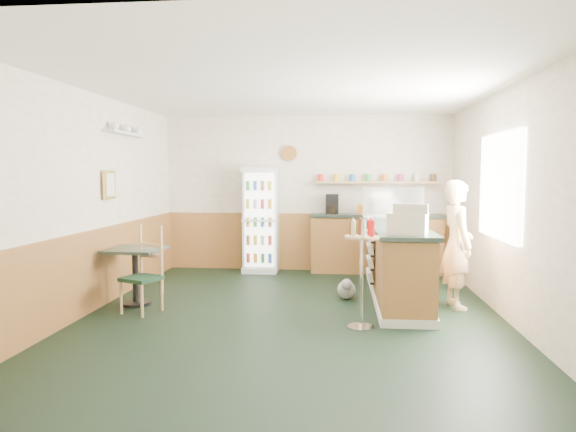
# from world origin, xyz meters

# --- Properties ---
(ground) EXTENTS (6.00, 6.00, 0.00)m
(ground) POSITION_xyz_m (0.00, 0.00, 0.00)
(ground) COLOR black
(ground) RESTS_ON ground
(room_envelope) EXTENTS (5.04, 6.02, 2.72)m
(room_envelope) POSITION_xyz_m (-0.23, 0.73, 1.52)
(room_envelope) COLOR #F3E4CF
(room_envelope) RESTS_ON ground
(service_counter) EXTENTS (0.68, 3.01, 1.01)m
(service_counter) POSITION_xyz_m (1.35, 1.07, 0.46)
(service_counter) COLOR #AB7537
(service_counter) RESTS_ON ground
(back_counter) EXTENTS (2.24, 0.42, 1.69)m
(back_counter) POSITION_xyz_m (1.19, 2.80, 0.55)
(back_counter) COLOR #AB7537
(back_counter) RESTS_ON ground
(drinks_fridge) EXTENTS (0.60, 0.52, 1.80)m
(drinks_fridge) POSITION_xyz_m (-0.78, 2.74, 0.90)
(drinks_fridge) COLOR silver
(drinks_fridge) RESTS_ON ground
(display_case) EXTENTS (0.86, 0.45, 0.49)m
(display_case) POSITION_xyz_m (1.35, 1.67, 1.25)
(display_case) COLOR silver
(display_case) RESTS_ON service_counter
(cash_register) EXTENTS (0.52, 0.53, 0.24)m
(cash_register) POSITION_xyz_m (1.35, -0.07, 1.13)
(cash_register) COLOR beige
(cash_register) RESTS_ON service_counter
(shopkeeper) EXTENTS (0.47, 0.59, 1.62)m
(shopkeeper) POSITION_xyz_m (2.05, 0.59, 0.81)
(shopkeeper) COLOR tan
(shopkeeper) RESTS_ON ground
(condiment_stand) EXTENTS (0.38, 0.38, 1.19)m
(condiment_stand) POSITION_xyz_m (0.81, -0.42, 0.77)
(condiment_stand) COLOR silver
(condiment_stand) RESTS_ON ground
(newspaper_rack) EXTENTS (0.09, 0.45, 0.89)m
(newspaper_rack) POSITION_xyz_m (0.99, 0.96, 0.67)
(newspaper_rack) COLOR black
(newspaper_rack) RESTS_ON ground
(cafe_table) EXTENTS (0.70, 0.70, 0.74)m
(cafe_table) POSITION_xyz_m (-2.05, 0.32, 0.52)
(cafe_table) COLOR black
(cafe_table) RESTS_ON ground
(cafe_chair) EXTENTS (0.52, 0.52, 1.06)m
(cafe_chair) POSITION_xyz_m (-1.82, 0.04, 0.55)
(cafe_chair) COLOR black
(cafe_chair) RESTS_ON ground
(dog_doorstop) EXTENTS (0.25, 0.32, 0.30)m
(dog_doorstop) POSITION_xyz_m (0.68, 0.87, 0.14)
(dog_doorstop) COLOR #989893
(dog_doorstop) RESTS_ON ground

